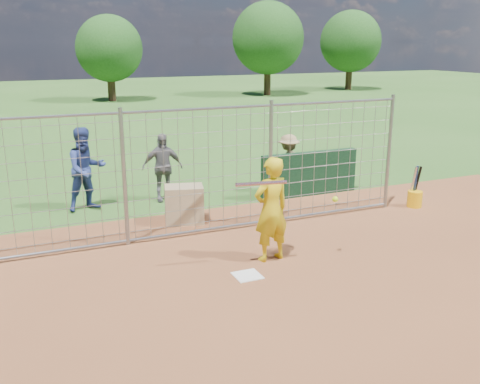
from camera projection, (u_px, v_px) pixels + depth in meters
name	position (u px, v px, depth m)	size (l,w,h in m)	color
ground	(243.00, 272.00, 8.97)	(100.00, 100.00, 0.00)	#2D591E
infield_dirt	(344.00, 368.00, 6.32)	(18.00, 18.00, 0.00)	brown
home_plate	(247.00, 276.00, 8.79)	(0.43, 0.43, 0.02)	silver
dugout_wall	(309.00, 174.00, 13.30)	(2.60, 0.20, 1.10)	#11381E
batter	(271.00, 210.00, 9.22)	(0.68, 0.44, 1.86)	gold
bystander_a	(86.00, 169.00, 12.05)	(0.92, 0.72, 1.90)	navy
bystander_b	(162.00, 167.00, 12.77)	(0.97, 0.40, 1.65)	slate
bystander_c	(288.00, 163.00, 13.54)	(0.96, 0.55, 1.49)	#9A7E54
equipment_bin	(184.00, 204.00, 11.31)	(0.80, 0.55, 0.80)	tan
equipment_in_play	(280.00, 187.00, 8.79)	(1.88, 0.21, 0.50)	silver
bucket_with_bats	(415.00, 197.00, 12.42)	(0.34, 0.34, 0.98)	#FFB80D
backstop_fence	(201.00, 173.00, 10.39)	(9.08, 0.08, 2.60)	gray
tree_line	(110.00, 42.00, 34.00)	(44.66, 6.72, 6.48)	#3F2B19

